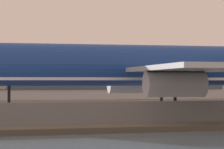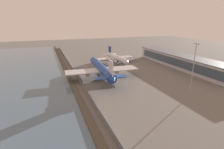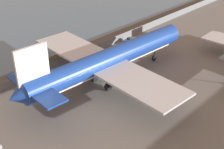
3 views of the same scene
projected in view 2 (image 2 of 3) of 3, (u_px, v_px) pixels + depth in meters
The scene contains 9 objects.
ground_plane at pixel (104, 78), 111.37m from camera, with size 500.00×500.00×0.00m, color #66635E.
shoreline_seawall at pixel (71, 82), 104.30m from camera, with size 320.00×3.00×0.50m.
perimeter_fence at pixel (79, 79), 105.56m from camera, with size 280.00×0.10×2.37m.
cargo_jet_blue at pixel (102, 69), 110.11m from camera, with size 53.25×45.58×15.84m.
passenger_jet_white at pixel (117, 58), 149.01m from camera, with size 40.39×34.23×12.68m.
baggage_tug at pixel (77, 70), 126.39m from camera, with size 3.28×1.76×1.80m.
ops_van at pixel (110, 58), 164.65m from camera, with size 3.37×5.57×2.48m.
terminal_building at pixel (182, 61), 135.04m from camera, with size 94.34×15.17×9.91m.
apron_light_mast_apron_west at pixel (193, 68), 79.94m from camera, with size 3.20×0.40×25.71m.
Camera 2 is at (100.60, -32.84, 35.16)m, focal length 28.00 mm.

